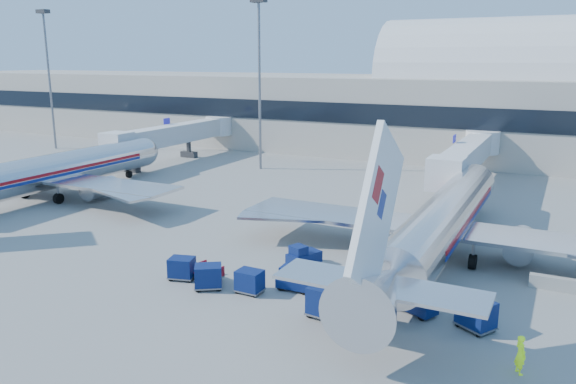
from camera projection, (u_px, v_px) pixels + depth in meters
The scene contains 19 objects.
ground at pixel (295, 257), 43.13m from camera, with size 260.00×260.00×0.00m, color gray.
terminal at pixel (367, 103), 95.97m from camera, with size 170.00×28.15×21.00m.
airliner_main at pixel (441, 222), 41.99m from camera, with size 32.00×37.26×12.07m.
airliner_mid at pixel (47, 172), 60.39m from camera, with size 32.00×37.26×12.07m.
jetbridge_near at pixel (469, 155), 65.66m from camera, with size 4.40×27.50×6.25m.
jetbridge_mid at pixel (179, 134), 84.06m from camera, with size 4.40×27.50×6.25m.
mast_far_west at pixel (47, 59), 92.06m from camera, with size 2.00×1.20×22.60m.
mast_west at pixel (259, 59), 74.54m from camera, with size 2.00×1.20×22.60m.
barrier_near at pixel (554, 283), 36.88m from camera, with size 3.00×0.55×0.90m, color #9E9E96.
tug_lead at pixel (294, 279), 36.85m from camera, with size 2.46×1.31×1.57m.
tug_right at pixel (416, 302), 33.50m from camera, with size 2.67×2.12×1.56m.
tug_left at pixel (303, 256), 41.06m from camera, with size 2.15×2.84×1.66m.
cart_train_a at pixel (250, 281), 36.36m from camera, with size 1.75×1.35×1.52m.
cart_train_b at pixel (208, 276), 37.01m from camera, with size 2.30×2.18×1.62m.
cart_train_c at pixel (182, 268), 38.62m from camera, with size 2.03×1.75×1.54m.
cart_solo_near at pixel (327, 301), 32.85m from camera, with size 2.28×1.84×1.87m.
cart_solo_far at pixel (476, 314), 31.40m from camera, with size 2.46×2.30×1.74m.
cart_open_red at pixel (209, 275), 38.59m from camera, with size 2.22×1.81×0.52m.
ramp_worker at pixel (520, 355), 26.95m from camera, with size 0.72×0.47×1.98m, color #96ED18.
Camera 1 is at (17.90, -36.68, 14.83)m, focal length 35.00 mm.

